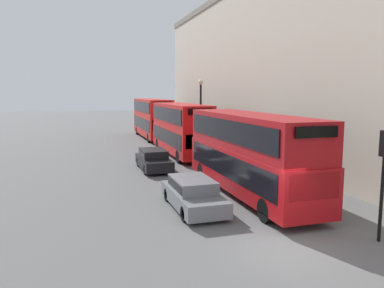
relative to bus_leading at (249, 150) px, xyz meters
name	(u,v)px	position (x,y,z in m)	size (l,w,h in m)	color
ground_plane	(289,248)	(-1.60, -6.54, -2.31)	(200.00, 200.00, 0.00)	#5B5B5B
bus_leading	(249,150)	(0.00, 0.00, 0.00)	(2.59, 11.22, 4.17)	#A80F14
bus_second_in_queue	(181,127)	(0.00, 13.03, 0.05)	(2.59, 10.54, 4.27)	red
bus_third_in_queue	(152,117)	(0.00, 25.27, 0.15)	(2.59, 11.05, 4.45)	red
car_dark_sedan	(193,193)	(-3.40, -1.38, -1.57)	(1.88, 4.72, 1.39)	slate
car_hatchback	(154,159)	(-3.40, 7.64, -1.57)	(1.82, 4.46, 1.38)	black
street_lamp	(201,107)	(2.19, 14.26, 1.62)	(0.44, 0.44, 6.35)	black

